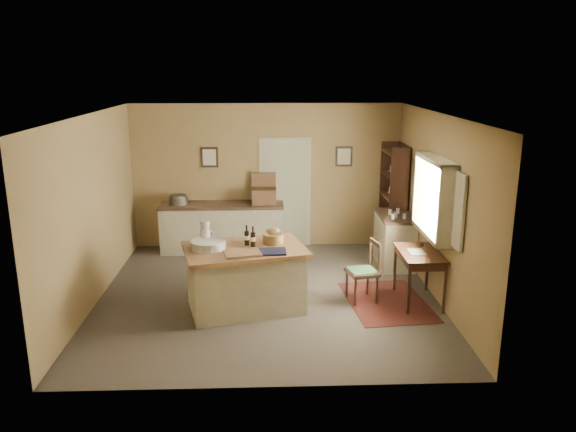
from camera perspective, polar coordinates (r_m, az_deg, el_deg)
name	(u,v)px	position (r m, az deg, el deg)	size (l,w,h in m)	color
ground	(268,296)	(8.55, -2.09, -8.08)	(5.00, 5.00, 0.00)	brown
wall_back	(266,176)	(10.56, -2.21, 4.05)	(5.00, 0.10, 2.70)	olive
wall_front	(267,269)	(5.72, -2.14, -5.42)	(5.00, 0.10, 2.70)	olive
wall_left	(92,211)	(8.49, -19.30, 0.53)	(0.10, 5.00, 2.70)	olive
wall_right	(437,207)	(8.49, 14.95, 0.86)	(0.10, 5.00, 2.70)	olive
ceiling	(266,114)	(7.89, -2.28, 10.27)	(5.00, 5.00, 0.00)	silver
door	(285,192)	(10.59, -0.30, 2.47)	(0.97, 0.06, 2.11)	#AFB097
framed_prints	(277,157)	(10.47, -1.13, 6.03)	(2.82, 0.02, 0.38)	black
window	(437,197)	(8.24, 14.93, 1.87)	(0.25, 1.99, 1.12)	beige
work_island	(245,276)	(7.97, -4.42, -6.14)	(1.85, 1.43, 1.20)	beige
sideboard	(223,226)	(10.50, -6.64, -0.98)	(2.27, 0.64, 1.18)	beige
rug	(387,301)	(8.45, 10.00, -8.55)	(1.10, 1.60, 0.01)	#431511
writing_desk	(420,258)	(8.32, 13.24, -4.18)	(0.58, 0.95, 0.82)	#341C10
desk_chair	(362,272)	(8.28, 7.54, -5.68)	(0.41, 0.41, 0.89)	#311B13
right_cabinet	(394,239)	(9.85, 10.77, -2.35)	(0.57, 1.02, 0.99)	beige
shelving_unit	(396,199)	(10.41, 10.89, 1.67)	(0.34, 0.90, 2.01)	#311B13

